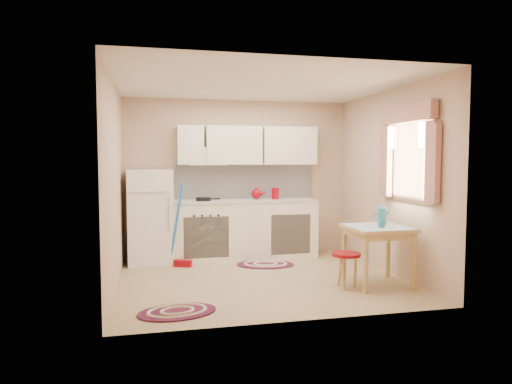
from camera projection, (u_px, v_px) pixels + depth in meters
room_shell at (268, 156)px, 6.08m from camera, size 3.64×3.60×2.52m
fridge at (151, 217)px, 6.79m from camera, size 0.65×0.60×1.40m
broom at (182, 226)px, 6.55m from camera, size 0.30×0.22×1.20m
base_cabinets at (244, 230)px, 7.17m from camera, size 2.25×0.60×0.88m
countertop at (244, 201)px, 7.14m from camera, size 2.27×0.62×0.04m
frying_pan at (203, 199)px, 6.94m from camera, size 0.26×0.26×0.05m
red_kettle at (256, 194)px, 7.17m from camera, size 0.22×0.20×0.18m
red_canister at (275, 194)px, 7.24m from camera, size 0.14×0.14×0.16m
table at (378, 256)px, 5.62m from camera, size 0.72×0.72×0.72m
stool at (346, 270)px, 5.51m from camera, size 0.43×0.43×0.42m
coffee_pot at (382, 214)px, 5.73m from camera, size 0.18×0.17×0.29m
mug at (382, 224)px, 5.49m from camera, size 0.08×0.08×0.10m
rug_center at (265, 265)px, 6.70m from camera, size 0.94×0.73×0.02m
rug_left at (177, 312)px, 4.60m from camera, size 0.87×0.65×0.02m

